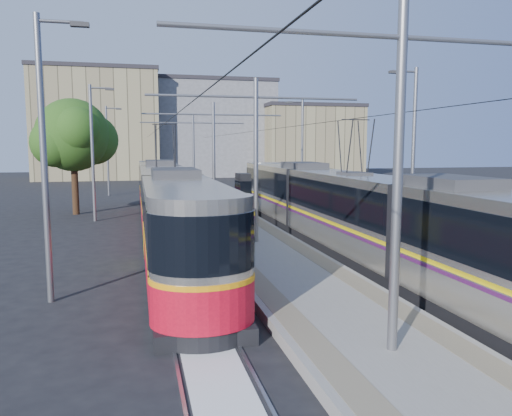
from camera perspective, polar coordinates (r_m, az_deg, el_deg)
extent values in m
plane|color=black|center=(14.52, 7.50, -10.81)|extent=(160.00, 160.00, 0.00)
cube|color=gray|center=(30.61, -3.93, -1.01)|extent=(4.00, 50.00, 0.30)
cube|color=gray|center=(30.38, -6.63, -0.80)|extent=(0.70, 50.00, 0.01)
cube|color=gray|center=(30.85, -1.27, -0.64)|extent=(0.70, 50.00, 0.01)
cube|color=gray|center=(30.22, -12.03, -1.51)|extent=(0.07, 70.00, 0.03)
cube|color=gray|center=(30.29, -9.31, -1.43)|extent=(0.07, 70.00, 0.03)
cube|color=gray|center=(31.23, 1.30, -1.08)|extent=(0.07, 70.00, 0.03)
cube|color=gray|center=(31.62, 3.81, -0.99)|extent=(0.07, 70.00, 0.03)
cube|color=silver|center=(10.93, -5.17, -16.92)|extent=(1.20, 5.00, 0.01)
cube|color=black|center=(25.41, -10.13, -2.65)|extent=(2.30, 29.27, 0.40)
cube|color=#B7B1A7|center=(25.19, -10.21, 1.05)|extent=(2.40, 27.67, 2.90)
cube|color=black|center=(25.14, -10.23, 2.19)|extent=(2.43, 27.67, 1.30)
cube|color=orange|center=(25.23, -10.19, 0.15)|extent=(2.43, 27.67, 0.12)
cube|color=red|center=(25.30, -10.16, -0.98)|extent=(2.42, 27.67, 1.10)
cube|color=#2D2D30|center=(25.07, -10.29, 4.69)|extent=(1.68, 3.00, 0.30)
cube|color=black|center=(21.06, 10.97, -4.68)|extent=(2.30, 31.06, 0.40)
cube|color=#B3AFA4|center=(20.80, 11.08, -0.22)|extent=(2.40, 29.46, 2.90)
cube|color=black|center=(20.74, 11.11, 1.15)|extent=(2.43, 29.46, 1.30)
cube|color=yellow|center=(20.85, 11.05, -1.31)|extent=(2.43, 29.46, 0.12)
cube|color=#431447|center=(20.87, 11.04, -1.72)|extent=(2.43, 29.46, 0.10)
cube|color=#2D2D30|center=(20.66, 11.18, 4.18)|extent=(1.68, 3.00, 0.30)
cylinder|color=slate|center=(10.22, 15.88, 3.19)|extent=(0.20, 0.20, 7.00)
cylinder|color=slate|center=(10.40, 16.41, 18.20)|extent=(9.20, 0.10, 0.10)
cylinder|color=slate|center=(21.49, 0.00, 5.36)|extent=(0.20, 0.20, 7.00)
cylinder|color=slate|center=(21.58, 0.00, 12.54)|extent=(9.20, 0.10, 0.10)
cylinder|color=slate|center=(33.27, -4.84, 5.94)|extent=(0.20, 0.20, 7.00)
cylinder|color=slate|center=(33.33, -4.89, 10.59)|extent=(9.20, 0.10, 0.10)
cylinder|color=slate|center=(45.17, -7.15, 6.20)|extent=(0.20, 0.20, 7.00)
cylinder|color=slate|center=(45.21, -7.20, 9.63)|extent=(9.20, 0.10, 0.10)
cylinder|color=black|center=(29.94, -10.91, 9.07)|extent=(0.02, 70.00, 0.02)
cylinder|color=black|center=(31.12, 2.62, 9.10)|extent=(0.02, 70.00, 0.02)
cylinder|color=slate|center=(15.10, -23.07, 4.83)|extent=(0.18, 0.18, 8.00)
cube|color=#2D2D30|center=(15.31, -19.50, 19.15)|extent=(0.50, 0.22, 0.12)
cylinder|color=slate|center=(30.99, -18.19, 5.90)|extent=(0.18, 0.18, 8.00)
cube|color=#2D2D30|center=(31.10, -16.39, 12.90)|extent=(0.50, 0.22, 0.12)
cylinder|color=slate|center=(46.96, -16.62, 6.24)|extent=(0.18, 0.18, 8.00)
cube|color=#2D2D30|center=(47.03, -15.42, 10.86)|extent=(0.50, 0.22, 0.12)
cylinder|color=slate|center=(24.35, 17.52, 5.70)|extent=(0.18, 0.18, 8.00)
cube|color=#2D2D30|center=(24.02, 15.54, 14.73)|extent=(0.50, 0.22, 0.12)
cylinder|color=slate|center=(38.95, 5.29, 6.39)|extent=(0.18, 0.18, 8.00)
cube|color=#2D2D30|center=(38.75, 3.78, 11.95)|extent=(0.50, 0.22, 0.12)
cylinder|color=slate|center=(54.35, -0.17, 6.61)|extent=(0.18, 0.18, 8.00)
cube|color=#2D2D30|center=(54.20, -1.32, 10.57)|extent=(0.50, 0.22, 0.12)
cube|color=black|center=(30.01, -1.49, 1.57)|extent=(0.77, 1.16, 2.53)
cube|color=black|center=(29.99, -1.49, 1.88)|extent=(0.82, 1.21, 1.32)
cylinder|color=#382314|center=(34.65, -19.95, 1.87)|extent=(0.43, 0.43, 3.11)
sphere|color=#1F4213|center=(34.53, -20.21, 7.83)|extent=(4.67, 4.67, 4.67)
sphere|color=#1F4213|center=(35.19, -18.14, 7.41)|extent=(3.31, 3.31, 3.31)
cube|color=gray|center=(73.11, -17.59, 8.87)|extent=(16.00, 12.00, 14.30)
cube|color=#262328|center=(73.76, -17.81, 14.62)|extent=(16.32, 12.24, 0.50)
cube|color=gray|center=(77.71, -5.38, 8.79)|extent=(18.00, 14.00, 13.62)
cube|color=#262328|center=(78.24, -5.44, 13.96)|extent=(18.36, 14.28, 0.50)
cube|color=gray|center=(75.17, 6.01, 7.44)|extent=(14.00, 10.00, 9.95)
cube|color=#262328|center=(75.39, 6.07, 11.42)|extent=(14.28, 10.20, 0.50)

